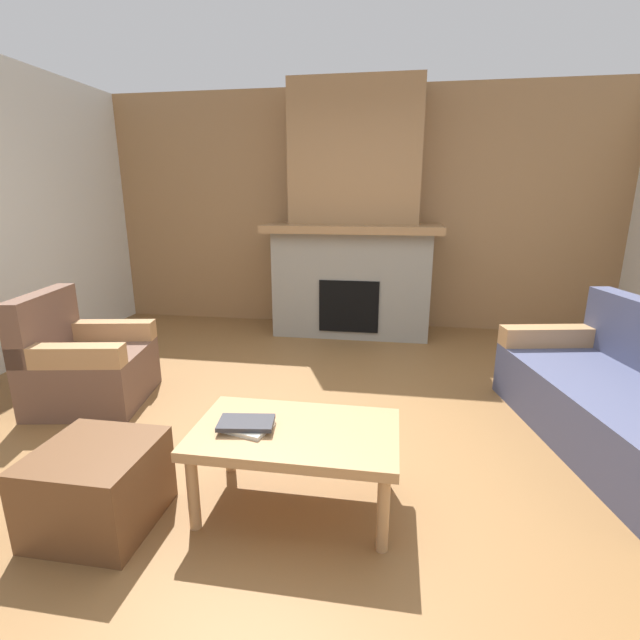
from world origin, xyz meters
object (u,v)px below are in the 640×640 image
fireplace (353,230)px  couch (631,405)px  armchair (85,365)px  ottoman (98,486)px  coffee_table (296,439)px

fireplace → couch: fireplace is taller
fireplace → couch: 3.13m
fireplace → armchair: 3.00m
armchair → ottoman: 1.54m
coffee_table → ottoman: bearing=-162.7°
fireplace → coffee_table: bearing=-89.6°
coffee_table → fireplace: bearing=90.4°
armchair → couch: bearing=-0.9°
armchair → ottoman: armchair is taller
fireplace → couch: (1.94, -2.29, -0.88)m
fireplace → ottoman: bearing=-104.3°
fireplace → ottoman: size_ratio=5.19×
fireplace → armchair: (-1.81, -2.23, -0.87)m
couch → ottoman: (-2.82, -1.17, -0.09)m
armchair → ottoman: (0.93, -1.23, -0.09)m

